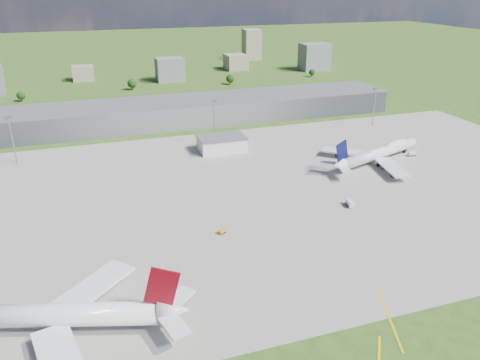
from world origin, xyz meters
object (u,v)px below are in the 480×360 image
object	(u,v)px
tug_yellow	(222,231)
van_white_near	(350,204)
airliner_red_twin	(55,316)
van_white_far	(412,154)
airliner_blue_quad	(379,153)

from	to	relation	value
tug_yellow	van_white_near	xyz separation A→B (m)	(59.38, 5.02, 0.47)
airliner_red_twin	van_white_far	xyz separation A→B (m)	(184.64, 88.02, -4.43)
van_white_far	airliner_blue_quad	bearing A→B (deg)	-169.62
airliner_blue_quad	tug_yellow	bearing A→B (deg)	-174.18
van_white_far	van_white_near	bearing A→B (deg)	-140.59
airliner_red_twin	van_white_near	bearing A→B (deg)	-142.93
tug_yellow	van_white_near	distance (m)	59.59
airliner_blue_quad	van_white_far	size ratio (longest dim) A/B	15.37
airliner_blue_quad	van_white_far	world-z (taller)	airliner_blue_quad
tug_yellow	van_white_far	bearing A→B (deg)	-12.30
tug_yellow	airliner_red_twin	bearing A→B (deg)	179.20
airliner_red_twin	tug_yellow	world-z (taller)	airliner_red_twin
airliner_red_twin	van_white_far	world-z (taller)	airliner_red_twin
airliner_red_twin	van_white_far	bearing A→B (deg)	-137.60
van_white_near	van_white_far	world-z (taller)	van_white_near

